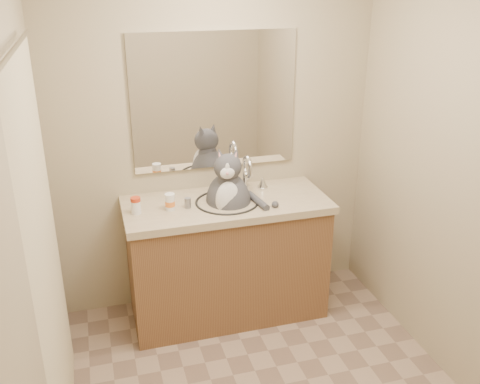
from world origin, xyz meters
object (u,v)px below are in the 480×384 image
pill_bottle_redcap (136,205)px  grey_canister (188,203)px  pill_bottle_orange (170,202)px  cat (229,198)px

pill_bottle_redcap → grey_canister: pill_bottle_redcap is taller
grey_canister → pill_bottle_orange: bearing=-179.9°
grey_canister → cat: bearing=4.6°
cat → pill_bottle_orange: bearing=-160.1°
pill_bottle_orange → grey_canister: size_ratio=1.63×
cat → pill_bottle_orange: (-0.39, -0.02, 0.02)m
pill_bottle_redcap → grey_canister: bearing=-0.6°
grey_canister → pill_bottle_redcap: bearing=179.4°
pill_bottle_redcap → grey_canister: 0.32m
pill_bottle_orange → grey_canister: 0.11m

